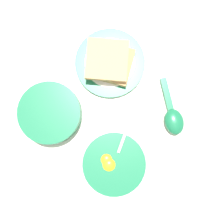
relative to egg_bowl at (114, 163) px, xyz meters
name	(u,v)px	position (x,y,z in m)	size (l,w,h in m)	color
ground_plane	(104,119)	(-0.08, 0.09, -0.02)	(3.00, 3.00, 0.00)	silver
egg_bowl	(114,163)	(0.00, 0.00, 0.00)	(0.16, 0.16, 0.07)	#196B42
toast_plate	(110,63)	(-0.14, 0.23, -0.02)	(0.19, 0.19, 0.01)	#196B42
toast_sandwich	(109,62)	(-0.14, 0.22, 0.01)	(0.15, 0.14, 0.04)	tan
soup_spoon	(173,117)	(0.08, 0.18, -0.01)	(0.13, 0.14, 0.03)	#196B42
congee_bowl	(50,113)	(-0.21, 0.03, 0.00)	(0.16, 0.16, 0.04)	#196B42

